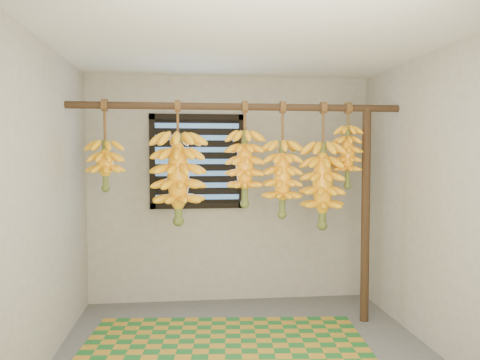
{
  "coord_description": "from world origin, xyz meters",
  "views": [
    {
      "loc": [
        -0.46,
        -3.49,
        1.56
      ],
      "look_at": [
        0.0,
        0.55,
        1.35
      ],
      "focal_mm": 35.0,
      "sensor_mm": 36.0,
      "label": 1
    }
  ],
  "objects": [
    {
      "name": "floor",
      "position": [
        0.0,
        0.0,
        -0.01
      ],
      "size": [
        3.0,
        3.0,
        0.01
      ],
      "primitive_type": "cube",
      "color": "#515151",
      "rests_on": "ground"
    },
    {
      "name": "banana_bunch_a",
      "position": [
        -1.17,
        0.7,
        1.48
      ],
      "size": [
        0.3,
        0.3,
        0.79
      ],
      "color": "brown",
      "rests_on": "hanging_pole"
    },
    {
      "name": "wall_back",
      "position": [
        0.0,
        1.5,
        1.2
      ],
      "size": [
        3.0,
        0.01,
        2.4
      ],
      "primitive_type": "cube",
      "color": "gray",
      "rests_on": "floor"
    },
    {
      "name": "woven_mat",
      "position": [
        -0.18,
        -0.02,
        0.01
      ],
      "size": [
        2.49,
        2.07,
        0.01
      ],
      "primitive_type": "cube",
      "rotation": [
        0.0,
        0.0,
        -0.09
      ],
      "color": "#1C6025",
      "rests_on": "floor"
    },
    {
      "name": "wall_left",
      "position": [
        -1.5,
        0.0,
        1.2
      ],
      "size": [
        0.01,
        3.0,
        2.4
      ],
      "primitive_type": "cube",
      "color": "gray",
      "rests_on": "floor"
    },
    {
      "name": "banana_bunch_b",
      "position": [
        -0.54,
        0.7,
        1.36
      ],
      "size": [
        0.44,
        0.44,
        1.09
      ],
      "color": "brown",
      "rests_on": "hanging_pole"
    },
    {
      "name": "window",
      "position": [
        -0.35,
        1.48,
        1.5
      ],
      "size": [
        1.0,
        0.04,
        1.0
      ],
      "color": "black",
      "rests_on": "wall_back"
    },
    {
      "name": "banana_bunch_e",
      "position": [
        0.78,
        0.7,
        1.29
      ],
      "size": [
        0.38,
        0.38,
        1.15
      ],
      "color": "brown",
      "rests_on": "hanging_pole"
    },
    {
      "name": "banana_bunch_d",
      "position": [
        0.06,
        0.7,
        1.45
      ],
      "size": [
        0.32,
        0.32,
        0.95
      ],
      "color": "brown",
      "rests_on": "hanging_pole"
    },
    {
      "name": "hanging_pole",
      "position": [
        0.0,
        0.7,
        2.0
      ],
      "size": [
        3.0,
        0.06,
        0.06
      ],
      "primitive_type": "cylinder",
      "rotation": [
        0.0,
        1.57,
        0.0
      ],
      "color": "#3D2817",
      "rests_on": "wall_left"
    },
    {
      "name": "ceiling",
      "position": [
        0.0,
        0.0,
        2.4
      ],
      "size": [
        3.0,
        3.0,
        0.01
      ],
      "primitive_type": "cube",
      "color": "silver",
      "rests_on": "wall_back"
    },
    {
      "name": "wall_right",
      "position": [
        1.5,
        0.0,
        1.2
      ],
      "size": [
        0.01,
        3.0,
        2.4
      ],
      "primitive_type": "cube",
      "color": "gray",
      "rests_on": "floor"
    },
    {
      "name": "support_post",
      "position": [
        1.2,
        0.7,
        1.0
      ],
      "size": [
        0.08,
        0.08,
        2.0
      ],
      "primitive_type": "cylinder",
      "color": "#3D2817",
      "rests_on": "floor"
    },
    {
      "name": "banana_bunch_f",
      "position": [
        1.02,
        0.7,
        1.56
      ],
      "size": [
        0.26,
        0.26,
        0.79
      ],
      "color": "brown",
      "rests_on": "hanging_pole"
    },
    {
      "name": "banana_bunch_c",
      "position": [
        0.4,
        0.7,
        1.35
      ],
      "size": [
        0.35,
        0.35,
        1.05
      ],
      "color": "brown",
      "rests_on": "hanging_pole"
    }
  ]
}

